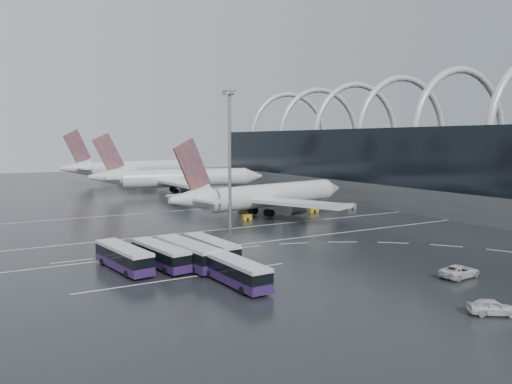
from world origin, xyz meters
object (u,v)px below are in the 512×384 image
airliner_gate_c (131,169)px  bus_row_near_b (160,255)px  floodlight_mast (230,142)px  gse_cart_belly_b (309,206)px  bus_row_far_c (234,270)px  airliner_gate_b (177,179)px  gse_cart_belly_e (243,206)px  van_curve_a (459,271)px  bus_row_near_d (211,249)px  gse_cart_belly_c (246,217)px  bus_row_near_c (187,253)px  airliner_main (264,196)px  gse_cart_belly_d (351,206)px  gse_cart_belly_a (313,209)px  bus_row_near_a (124,257)px  van_curve_b (492,307)px

airliner_gate_c → bus_row_near_b: size_ratio=4.64×
floodlight_mast → gse_cart_belly_b: bearing=28.0°
bus_row_far_c → floodlight_mast: 40.19m
airliner_gate_b → gse_cart_belly_b: bearing=-60.4°
bus_row_far_c → gse_cart_belly_e: 65.51m
van_curve_a → gse_cart_belly_b: bearing=-23.1°
bus_row_near_d → gse_cart_belly_c: (21.54, 28.92, -1.10)m
bus_row_near_c → floodlight_mast: floodlight_mast is taller
airliner_main → bus_row_near_b: airliner_main is taller
van_curve_a → gse_cart_belly_e: size_ratio=2.60×
floodlight_mast → gse_cart_belly_d: size_ratio=10.61×
floodlight_mast → gse_cart_belly_e: (15.56, 23.64, -15.99)m
airliner_main → airliner_gate_b: size_ratio=0.93×
bus_row_near_d → gse_cart_belly_a: size_ratio=5.10×
airliner_gate_c → bus_row_near_d: (-26.90, -135.68, -3.56)m
gse_cart_belly_c → gse_cart_belly_d: size_ratio=0.85×
airliner_main → airliner_gate_b: (-0.56, 53.02, 0.42)m
bus_row_near_d → gse_cart_belly_c: bearing=-40.0°
bus_row_near_c → bus_row_near_d: bearing=-77.5°
gse_cart_belly_a → gse_cart_belly_e: size_ratio=1.12×
airliner_main → bus_row_near_b: size_ratio=4.07×
bus_row_near_a → bus_row_near_c: 8.39m
floodlight_mast → gse_cart_belly_c: bearing=44.4°
bus_row_near_d → van_curve_b: bearing=-160.1°
bus_row_near_b → gse_cart_belly_d: size_ratio=5.08×
bus_row_near_d → gse_cart_belly_d: size_ratio=5.03×
airliner_gate_c → van_curve_a: bearing=-103.1°
van_curve_a → bus_row_near_b: bearing=48.2°
bus_row_near_b → gse_cart_belly_e: size_ratio=5.74×
airliner_main → airliner_gate_c: airliner_gate_c is taller
van_curve_b → floodlight_mast: 57.55m
van_curve_a → floodlight_mast: bearing=7.6°
airliner_main → bus_row_near_a: bearing=-154.7°
bus_row_near_b → gse_cart_belly_b: 63.67m
bus_row_near_c → gse_cart_belly_d: bearing=-66.3°
bus_row_near_a → airliner_gate_c: bearing=-24.2°
bus_row_near_d → gse_cart_belly_c: 36.07m
airliner_gate_b → gse_cart_belly_d: airliner_gate_b is taller
bus_row_near_b → bus_row_far_c: 13.20m
airliner_main → airliner_gate_c: 103.38m
airliner_main → gse_cart_belly_d: bearing=-14.7°
bus_row_far_c → van_curve_a: bus_row_far_c is taller
gse_cart_belly_b → gse_cart_belly_c: bearing=-159.5°
van_curve_b → bus_row_near_a: bearing=71.8°
van_curve_b → gse_cart_belly_c: (6.87, 62.98, -0.22)m
van_curve_a → gse_cart_belly_a: size_ratio=2.33×
airliner_gate_b → bus_row_near_c: 92.36m
van_curve_a → floodlight_mast: 48.49m
bus_row_near_d → gse_cart_belly_d: bus_row_near_d is taller
gse_cart_belly_e → gse_cart_belly_d: bearing=-30.2°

